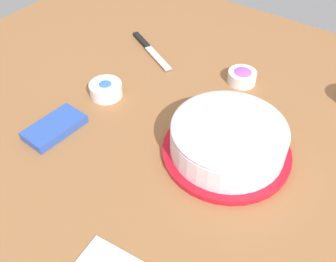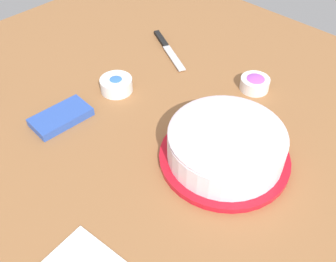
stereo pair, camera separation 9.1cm
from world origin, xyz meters
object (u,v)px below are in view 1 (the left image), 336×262
Objects in this scene: spreading_knife at (148,47)px; sprinkle_bowl_blue at (106,89)px; frosted_cake at (228,139)px; candy_box_lower at (55,127)px; sprinkle_bowl_rainbow at (242,76)px.

sprinkle_bowl_blue reaches higher than spreading_knife.
frosted_cake is at bearing 90.28° from sprinkle_bowl_blue.
candy_box_lower is at bearing 6.13° from spreading_knife.
frosted_cake reaches higher than sprinkle_bowl_blue.
spreading_knife is 2.76× the size of sprinkle_bowl_rainbow.
sprinkle_bowl_blue is at bearing -89.72° from frosted_cake.
sprinkle_bowl_rainbow is at bearing 93.21° from spreading_knife.
sprinkle_bowl_blue is at bearing -45.05° from sprinkle_bowl_rainbow.
sprinkle_bowl_blue is (0.27, -0.27, 0.00)m from sprinkle_bowl_rainbow.
candy_box_lower is at bearing -2.28° from sprinkle_bowl_blue.
frosted_cake is at bearing 118.23° from candy_box_lower.
frosted_cake reaches higher than spreading_knife.
sprinkle_bowl_rainbow is at bearing 134.95° from sprinkle_bowl_blue.
sprinkle_bowl_rainbow is 0.53m from candy_box_lower.
frosted_cake is at bearing 21.14° from sprinkle_bowl_rainbow.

